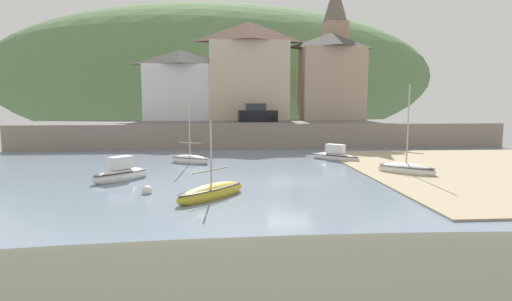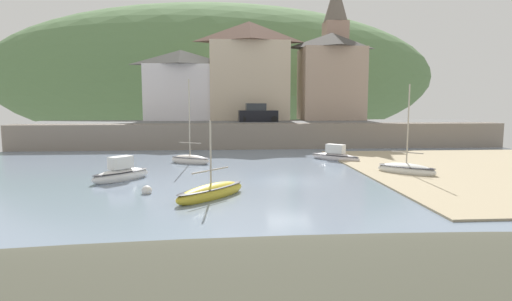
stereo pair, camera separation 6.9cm
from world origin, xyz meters
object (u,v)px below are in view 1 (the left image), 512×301
Objects in this scene: church_with_spire at (334,48)px; fishing_boat_green at (335,156)px; sailboat_blue_trim at (406,170)px; dinghy_open_wooden at (190,159)px; parked_car_near_slipway at (257,114)px; waterfront_building_left at (181,85)px; waterfront_building_right at (331,76)px; sailboat_nearest_shore at (121,174)px; motorboat_with_cabin at (211,192)px; waterfront_building_centre at (249,70)px; mooring_buoy at (147,191)px.

church_with_spire is 4.70× the size of fishing_boat_green.
sailboat_blue_trim is (-2.52, -27.81, -10.90)m from church_with_spire.
parked_car_near_slipway is (6.10, 13.51, 2.89)m from dinghy_open_wooden.
waterfront_building_left reaches higher than fishing_boat_green.
waterfront_building_right is at bearing 24.47° from parked_car_near_slipway.
parked_car_near_slipway reaches higher than sailboat_nearest_shore.
church_with_spire is 2.91× the size of sailboat_blue_trim.
waterfront_building_right is 2.51× the size of motorboat_with_cabin.
church_with_spire reaches higher than sailboat_blue_trim.
waterfront_building_centre is 30.63m from motorboat_with_cabin.
waterfront_building_centre reaches higher than motorboat_with_cabin.
waterfront_building_right is 31.55m from sailboat_nearest_shore.
waterfront_building_left is 30.33m from motorboat_with_cabin.
dinghy_open_wooden is (-16.54, -22.01, -10.90)m from church_with_spire.
waterfront_building_left is 1.43× the size of sailboat_blue_trim.
church_with_spire is 4.11× the size of parked_car_near_slipway.
fishing_boat_green is 7.02× the size of mooring_buoy.
parked_car_near_slipway is at bearing -153.41° from waterfront_building_right.
waterfront_building_right is at bearing 76.94° from dinghy_open_wooden.
waterfront_building_right is at bearing 59.70° from mooring_buoy.
sailboat_blue_trim is at bearing -95.18° from church_with_spire.
waterfront_building_right is 5.65m from church_with_spire.
waterfront_building_right is at bearing -109.89° from church_with_spire.
motorboat_with_cabin is (-13.21, -29.40, -7.20)m from waterfront_building_right.
waterfront_building_right reaches higher than fishing_boat_green.
waterfront_building_left is 2.10× the size of motorboat_with_cabin.
motorboat_with_cabin is (-9.34, -12.29, -0.05)m from fishing_boat_green.
motorboat_with_cabin is 0.96× the size of parked_car_near_slipway.
waterfront_building_centre is 12.16m from church_with_spire.
waterfront_building_centre reaches higher than fishing_boat_green.
waterfront_building_right is 24.89m from sailboat_blue_trim.
church_with_spire is 2.67× the size of dinghy_open_wooden.
dinghy_open_wooden is 10.26m from mooring_buoy.
sailboat_blue_trim reaches higher than mooring_buoy.
waterfront_building_centre is 21.57× the size of mooring_buoy.
sailboat_blue_trim is at bearing -23.61° from motorboat_with_cabin.
church_with_spire is at bearing 11.99° from waterfront_building_left.
mooring_buoy is (-3.26, 1.22, -0.13)m from motorboat_with_cabin.
waterfront_building_left is at bearing 180.00° from waterfront_building_centre.
waterfront_building_centre is 3.21× the size of sailboat_nearest_shore.
church_with_spire is 38.08m from motorboat_with_cabin.
parked_car_near_slipway is (9.61, 19.97, 2.81)m from sailboat_nearest_shore.
dinghy_open_wooden reaches higher than mooring_buoy.
waterfront_building_right is 2.88× the size of sailboat_nearest_shore.
church_with_spire reaches higher than motorboat_with_cabin.
motorboat_with_cabin is 25.42m from parked_car_near_slipway.
church_with_spire is 36.47m from sailboat_nearest_shore.
mooring_buoy is (-15.40, -4.38, -0.16)m from sailboat_blue_trim.
dinghy_open_wooden is 15.17m from sailboat_blue_trim.
mooring_buoy is (-1.38, -10.17, -0.16)m from dinghy_open_wooden.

